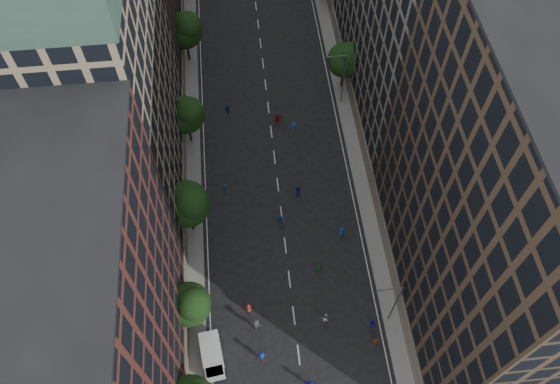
{
  "coord_description": "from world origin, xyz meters",
  "views": [
    {
      "loc": [
        -3.82,
        -7.91,
        59.88
      ],
      "look_at": [
        0.03,
        29.04,
        2.0
      ],
      "focal_mm": 35.0,
      "sensor_mm": 36.0,
      "label": 1
    }
  ],
  "objects_px": {
    "streetlamp_near": "(394,302)",
    "cargo_van": "(212,355)",
    "skater_2": "(371,324)",
    "streetlamp_far": "(342,76)"
  },
  "relations": [
    {
      "from": "skater_2",
      "to": "cargo_van",
      "type": "bearing_deg",
      "value": -10.46
    },
    {
      "from": "streetlamp_far",
      "to": "skater_2",
      "type": "distance_m",
      "value": 33.98
    },
    {
      "from": "streetlamp_far",
      "to": "cargo_van",
      "type": "xyz_separation_m",
      "value": [
        -19.68,
        -35.46,
        -3.82
      ]
    },
    {
      "from": "cargo_van",
      "to": "streetlamp_far",
      "type": "bearing_deg",
      "value": 53.91
    },
    {
      "from": "streetlamp_near",
      "to": "streetlamp_far",
      "type": "relative_size",
      "value": 1.0
    },
    {
      "from": "streetlamp_near",
      "to": "streetlamp_far",
      "type": "xyz_separation_m",
      "value": [
        0.0,
        33.0,
        0.0
      ]
    },
    {
      "from": "streetlamp_near",
      "to": "cargo_van",
      "type": "xyz_separation_m",
      "value": [
        -19.68,
        -2.46,
        -3.82
      ]
    },
    {
      "from": "streetlamp_near",
      "to": "cargo_van",
      "type": "bearing_deg",
      "value": -172.89
    },
    {
      "from": "streetlamp_near",
      "to": "cargo_van",
      "type": "height_order",
      "value": "streetlamp_near"
    },
    {
      "from": "skater_2",
      "to": "streetlamp_near",
      "type": "bearing_deg",
      "value": -178.04
    }
  ]
}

